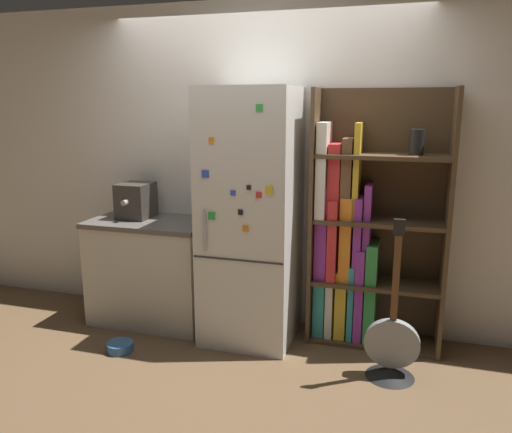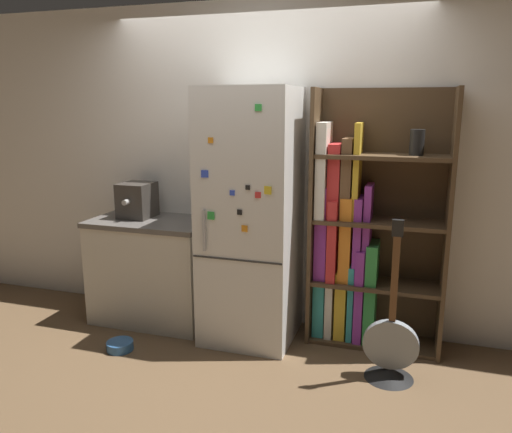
# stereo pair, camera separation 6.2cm
# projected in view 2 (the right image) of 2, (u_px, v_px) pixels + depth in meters

# --- Properties ---
(ground_plane) EXTENTS (16.00, 16.00, 0.00)m
(ground_plane) POSITION_uv_depth(u_px,v_px,m) (247.00, 340.00, 3.91)
(ground_plane) COLOR brown
(wall_back) EXTENTS (8.00, 0.05, 2.60)m
(wall_back) POSITION_uv_depth(u_px,v_px,m) (265.00, 168.00, 4.06)
(wall_back) COLOR white
(wall_back) RESTS_ON ground_plane
(refrigerator) EXTENTS (0.68, 0.70, 1.93)m
(refrigerator) POSITION_uv_depth(u_px,v_px,m) (251.00, 217.00, 3.80)
(refrigerator) COLOR white
(refrigerator) RESTS_ON ground_plane
(bookshelf) EXTENTS (0.99, 0.37, 1.93)m
(bookshelf) POSITION_uv_depth(u_px,v_px,m) (358.00, 237.00, 3.77)
(bookshelf) COLOR #4C3823
(bookshelf) RESTS_ON ground_plane
(kitchen_counter) EXTENTS (0.99, 0.60, 0.88)m
(kitchen_counter) POSITION_uv_depth(u_px,v_px,m) (153.00, 270.00, 4.22)
(kitchen_counter) COLOR beige
(kitchen_counter) RESTS_ON ground_plane
(espresso_machine) EXTENTS (0.26, 0.35, 0.29)m
(espresso_machine) POSITION_uv_depth(u_px,v_px,m) (137.00, 200.00, 4.18)
(espresso_machine) COLOR #38332D
(espresso_machine) RESTS_ON kitchen_counter
(guitar) EXTENTS (0.37, 0.33, 1.13)m
(guitar) POSITION_uv_depth(u_px,v_px,m) (390.00, 356.00, 3.34)
(guitar) COLOR black
(guitar) RESTS_ON ground_plane
(pet_bowl) EXTENTS (0.20, 0.20, 0.07)m
(pet_bowl) POSITION_uv_depth(u_px,v_px,m) (120.00, 345.00, 3.75)
(pet_bowl) COLOR #3366A5
(pet_bowl) RESTS_ON ground_plane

